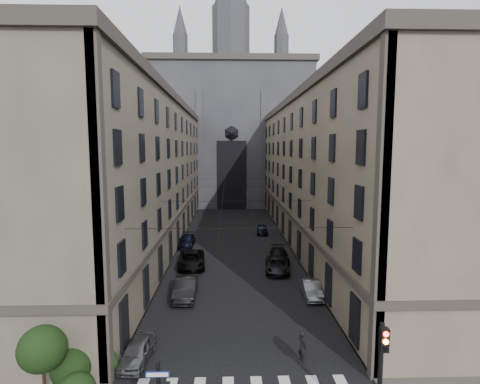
{
  "coord_description": "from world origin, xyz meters",
  "views": [
    {
      "loc": [
        -0.71,
        -12.42,
        12.3
      ],
      "look_at": [
        0.12,
        13.76,
        9.29
      ],
      "focal_mm": 28.0,
      "sensor_mm": 36.0,
      "label": 1
    }
  ],
  "objects": [
    {
      "name": "gothic_tower",
      "position": [
        0.0,
        74.96,
        17.8
      ],
      "size": [
        35.0,
        23.0,
        58.0
      ],
      "color": "#2D2D33",
      "rests_on": "ground"
    },
    {
      "name": "car_right_midnear",
      "position": [
        4.2,
        24.06,
        0.7
      ],
      "size": [
        2.78,
        5.24,
        1.4
      ],
      "primitive_type": "imported",
      "rotation": [
        0.0,
        0.0,
        -0.09
      ],
      "color": "black",
      "rests_on": "ground"
    },
    {
      "name": "car_left_far",
      "position": [
        -6.1,
        34.34,
        0.71
      ],
      "size": [
        2.14,
        4.93,
        1.41
      ],
      "primitive_type": "imported",
      "rotation": [
        0.0,
        0.0,
        -0.03
      ],
      "color": "black",
      "rests_on": "ground"
    },
    {
      "name": "tram_wires",
      "position": [
        0.0,
        35.63,
        7.25
      ],
      "size": [
        14.0,
        60.0,
        0.43
      ],
      "color": "black",
      "rests_on": "ground"
    },
    {
      "name": "sidewalk_right",
      "position": [
        10.5,
        36.0,
        0.07
      ],
      "size": [
        7.0,
        80.0,
        0.15
      ],
      "primitive_type": "cube",
      "color": "#383533",
      "rests_on": "ground"
    },
    {
      "name": "car_left_midfar",
      "position": [
        -4.57,
        25.76,
        0.81
      ],
      "size": [
        3.16,
        6.04,
        1.62
      ],
      "primitive_type": "imported",
      "rotation": [
        0.0,
        0.0,
        0.08
      ],
      "color": "black",
      "rests_on": "ground"
    },
    {
      "name": "pedestrian",
      "position": [
        3.57,
        8.0,
        0.92
      ],
      "size": [
        0.63,
        0.77,
        1.83
      ],
      "primitive_type": "imported",
      "rotation": [
        0.0,
        0.0,
        1.9
      ],
      "color": "black",
      "rests_on": "ground"
    },
    {
      "name": "car_right_midfar",
      "position": [
        4.88,
        27.46,
        0.69
      ],
      "size": [
        2.16,
        4.82,
        1.37
      ],
      "primitive_type": "imported",
      "rotation": [
        0.0,
        0.0,
        -0.05
      ],
      "color": "black",
      "rests_on": "ground"
    },
    {
      "name": "car_right_near",
      "position": [
        6.2,
        17.51,
        0.66
      ],
      "size": [
        1.51,
        4.06,
        1.32
      ],
      "primitive_type": "imported",
      "rotation": [
        0.0,
        0.0,
        -0.03
      ],
      "color": "slate",
      "rests_on": "ground"
    },
    {
      "name": "building_left",
      "position": [
        -13.44,
        36.0,
        9.34
      ],
      "size": [
        13.6,
        60.6,
        18.85
      ],
      "color": "#514A3E",
      "rests_on": "ground"
    },
    {
      "name": "car_left_midnear",
      "position": [
        -4.28,
        17.67,
        0.82
      ],
      "size": [
        1.78,
        5.02,
        1.65
      ],
      "primitive_type": "imported",
      "rotation": [
        0.0,
        0.0,
        0.01
      ],
      "color": "black",
      "rests_on": "ground"
    },
    {
      "name": "sidewalk_left",
      "position": [
        -10.5,
        36.0,
        0.07
      ],
      "size": [
        7.0,
        80.0,
        0.15
      ],
      "primitive_type": "cube",
      "color": "#383533",
      "rests_on": "ground"
    },
    {
      "name": "car_right_far",
      "position": [
        4.2,
        40.95,
        0.65
      ],
      "size": [
        1.81,
        3.94,
        1.31
      ],
      "primitive_type": "imported",
      "rotation": [
        0.0,
        0.0,
        -0.07
      ],
      "color": "black",
      "rests_on": "ground"
    },
    {
      "name": "car_left_near",
      "position": [
        -6.03,
        8.24,
        0.64
      ],
      "size": [
        1.8,
        3.85,
        1.27
      ],
      "primitive_type": "imported",
      "rotation": [
        0.0,
        0.0,
        -0.08
      ],
      "color": "slate",
      "rests_on": "ground"
    },
    {
      "name": "building_right",
      "position": [
        13.44,
        36.0,
        9.34
      ],
      "size": [
        13.6,
        60.6,
        18.85
      ],
      "color": "brown",
      "rests_on": "ground"
    },
    {
      "name": "shrub_cluster",
      "position": [
        -8.72,
        5.01,
        1.8
      ],
      "size": [
        3.9,
        4.4,
        3.9
      ],
      "color": "black",
      "rests_on": "sidewalk_left"
    },
    {
      "name": "traffic_light_right",
      "position": [
        5.6,
        1.92,
        3.29
      ],
      "size": [
        0.34,
        0.5,
        5.2
      ],
      "color": "black",
      "rests_on": "ground"
    }
  ]
}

